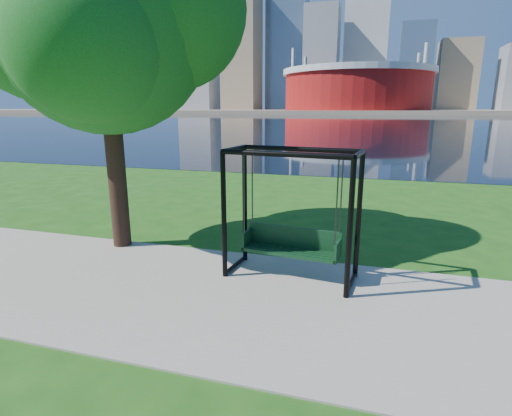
% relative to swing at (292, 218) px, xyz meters
% --- Properties ---
extents(ground, '(900.00, 900.00, 0.00)m').
position_rel_swing_xyz_m(ground, '(-0.60, -0.62, -1.15)').
color(ground, '#1E5114').
rests_on(ground, ground).
extents(path, '(120.00, 4.00, 0.03)m').
position_rel_swing_xyz_m(path, '(-0.60, -1.12, -1.13)').
color(path, '#9E937F').
rests_on(path, ground).
extents(river, '(900.00, 180.00, 0.02)m').
position_rel_swing_xyz_m(river, '(-0.60, 101.38, -1.14)').
color(river, black).
rests_on(river, ground).
extents(far_bank, '(900.00, 228.00, 2.00)m').
position_rel_swing_xyz_m(far_bank, '(-0.60, 305.38, -0.15)').
color(far_bank, '#937F60').
rests_on(far_bank, ground).
extents(stadium, '(83.00, 83.00, 32.00)m').
position_rel_swing_xyz_m(stadium, '(-10.60, 234.38, 13.08)').
color(stadium, maroon).
rests_on(stadium, far_bank).
extents(skyline, '(392.00, 66.00, 96.50)m').
position_rel_swing_xyz_m(skyline, '(-4.87, 318.77, 34.74)').
color(skyline, gray).
rests_on(skyline, far_bank).
extents(swing, '(2.41, 1.24, 2.37)m').
position_rel_swing_xyz_m(swing, '(0.00, 0.00, 0.00)').
color(swing, black).
rests_on(swing, ground).
extents(park_tree, '(5.51, 4.98, 6.84)m').
position_rel_swing_xyz_m(park_tree, '(-4.07, 0.68, 3.61)').
color(park_tree, black).
rests_on(park_tree, ground).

